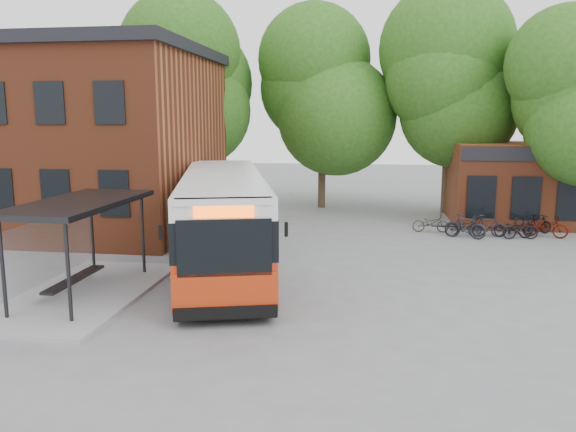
# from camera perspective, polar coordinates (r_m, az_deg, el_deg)

# --- Properties ---
(ground) EXTENTS (100.00, 100.00, 0.00)m
(ground) POSITION_cam_1_polar(r_m,az_deg,el_deg) (17.29, -4.93, -7.71)
(ground) COLOR slate
(station_building) EXTENTS (18.40, 10.40, 8.50)m
(station_building) POSITION_cam_1_polar(r_m,az_deg,el_deg) (30.19, -25.75, 7.06)
(station_building) COLOR brown
(station_building) RESTS_ON ground
(bus_shelter) EXTENTS (3.60, 7.00, 2.90)m
(bus_shelter) POSITION_cam_1_polar(r_m,az_deg,el_deg) (17.60, -20.21, -3.09)
(bus_shelter) COLOR #232326
(bus_shelter) RESTS_ON ground
(bike_rail) EXTENTS (5.20, 0.10, 0.38)m
(bike_rail) POSITION_cam_1_polar(r_m,az_deg,el_deg) (27.05, 19.81, -1.43)
(bike_rail) COLOR #232326
(bike_rail) RESTS_ON ground
(tree_0) EXTENTS (7.92, 7.92, 11.00)m
(tree_0) POSITION_cam_1_polar(r_m,az_deg,el_deg) (33.51, -8.84, 10.23)
(tree_0) COLOR #275616
(tree_0) RESTS_ON ground
(tree_1) EXTENTS (7.92, 7.92, 10.40)m
(tree_1) POSITION_cam_1_polar(r_m,az_deg,el_deg) (33.15, 3.52, 9.81)
(tree_1) COLOR #275616
(tree_1) RESTS_ON ground
(tree_2) EXTENTS (7.92, 7.92, 11.00)m
(tree_2) POSITION_cam_1_polar(r_m,az_deg,el_deg) (32.30, 16.03, 9.99)
(tree_2) COLOR #275616
(tree_2) RESTS_ON ground
(tree_3) EXTENTS (7.04, 7.04, 9.28)m
(tree_3) POSITION_cam_1_polar(r_m,az_deg,el_deg) (29.49, 26.73, 7.70)
(tree_3) COLOR #275616
(tree_3) RESTS_ON ground
(city_bus) EXTENTS (6.08, 13.24, 3.30)m
(city_bus) POSITION_cam_1_polar(r_m,az_deg,el_deg) (20.25, -6.60, -0.34)
(city_bus) COLOR #B62F0E
(city_bus) RESTS_ON ground
(bicycle_0) EXTENTS (1.68, 0.62, 0.88)m
(bicycle_0) POSITION_cam_1_polar(r_m,az_deg,el_deg) (26.87, 14.30, -0.69)
(bicycle_0) COLOR #35322D
(bicycle_0) RESTS_ON ground
(bicycle_1) EXTENTS (1.86, 1.16, 1.08)m
(bicycle_1) POSITION_cam_1_polar(r_m,az_deg,el_deg) (25.90, 17.55, -1.00)
(bicycle_1) COLOR #212228
(bicycle_1) RESTS_ON ground
(bicycle_2) EXTENTS (1.84, 0.76, 0.94)m
(bicycle_2) POSITION_cam_1_polar(r_m,az_deg,el_deg) (26.29, 17.55, -1.00)
(bicycle_2) COLOR black
(bicycle_2) RESTS_ON ground
(bicycle_3) EXTENTS (1.69, 0.58, 1.00)m
(bicycle_3) POSITION_cam_1_polar(r_m,az_deg,el_deg) (26.50, 19.54, -0.96)
(bicycle_3) COLOR #211F2A
(bicycle_3) RESTS_ON ground
(bicycle_4) EXTENTS (1.63, 0.77, 0.82)m
(bicycle_4) POSITION_cam_1_polar(r_m,az_deg,el_deg) (26.83, 21.87, -1.17)
(bicycle_4) COLOR black
(bicycle_4) RESTS_ON ground
(bicycle_5) EXTENTS (1.63, 0.69, 0.95)m
(bicycle_5) POSITION_cam_1_polar(r_m,az_deg,el_deg) (26.49, 22.56, -1.21)
(bicycle_5) COLOR black
(bicycle_5) RESTS_ON ground
(bicycle_6) EXTENTS (1.99, 1.09, 0.99)m
(bicycle_6) POSITION_cam_1_polar(r_m,az_deg,el_deg) (27.37, 24.66, -0.98)
(bicycle_6) COLOR #4B0C04
(bicycle_6) RESTS_ON ground
(bicycle_7) EXTENTS (1.54, 0.98, 0.90)m
(bicycle_7) POSITION_cam_1_polar(r_m,az_deg,el_deg) (28.02, 24.01, -0.79)
(bicycle_7) COLOR black
(bicycle_7) RESTS_ON ground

